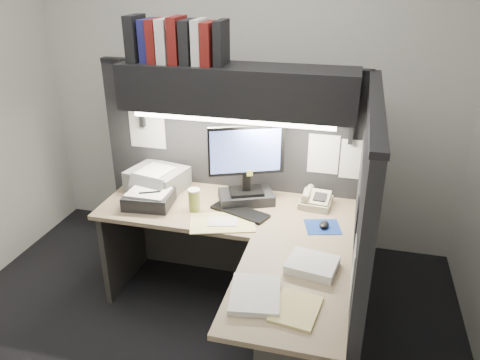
# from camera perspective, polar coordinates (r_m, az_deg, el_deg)

# --- Properties ---
(floor) EXTENTS (3.50, 3.50, 0.00)m
(floor) POSITION_cam_1_polar(r_m,az_deg,el_deg) (3.20, -6.26, -19.47)
(floor) COLOR black
(floor) RESTS_ON ground
(wall_back) EXTENTS (3.50, 0.04, 2.70)m
(wall_back) POSITION_cam_1_polar(r_m,az_deg,el_deg) (3.84, 0.65, 11.44)
(wall_back) COLOR silver
(wall_back) RESTS_ON floor
(partition_back) EXTENTS (1.90, 0.06, 1.60)m
(partition_back) POSITION_cam_1_polar(r_m,az_deg,el_deg) (3.48, -1.14, 0.51)
(partition_back) COLOR black
(partition_back) RESTS_ON floor
(partition_right) EXTENTS (0.06, 1.50, 1.60)m
(partition_right) POSITION_cam_1_polar(r_m,az_deg,el_deg) (2.71, 14.33, -7.71)
(partition_right) COLOR black
(partition_right) RESTS_ON floor
(desk) EXTENTS (1.70, 1.53, 0.73)m
(desk) POSITION_cam_1_polar(r_m,az_deg,el_deg) (2.81, 1.76, -14.56)
(desk) COLOR #9A8A62
(desk) RESTS_ON floor
(overhead_shelf) EXTENTS (1.55, 0.34, 0.30)m
(overhead_shelf) POSITION_cam_1_polar(r_m,az_deg,el_deg) (3.07, -0.42, 11.04)
(overhead_shelf) COLOR black
(overhead_shelf) RESTS_ON partition_back
(task_light_tube) EXTENTS (1.32, 0.04, 0.04)m
(task_light_tube) POSITION_cam_1_polar(r_m,az_deg,el_deg) (2.98, -1.09, 7.26)
(task_light_tube) COLOR white
(task_light_tube) RESTS_ON overhead_shelf
(monitor) EXTENTS (0.48, 0.35, 0.55)m
(monitor) POSITION_cam_1_polar(r_m,az_deg,el_deg) (3.16, 0.76, 0.85)
(monitor) COLOR black
(monitor) RESTS_ON desk
(keyboard) EXTENTS (0.42, 0.27, 0.02)m
(keyboard) POSITION_cam_1_polar(r_m,az_deg,el_deg) (3.10, -0.02, -3.87)
(keyboard) COLOR black
(keyboard) RESTS_ON desk
(mousepad) EXTENTS (0.26, 0.24, 0.00)m
(mousepad) POSITION_cam_1_polar(r_m,az_deg,el_deg) (2.99, 10.04, -5.64)
(mousepad) COLOR navy
(mousepad) RESTS_ON desk
(mouse) EXTENTS (0.07, 0.10, 0.03)m
(mouse) POSITION_cam_1_polar(r_m,az_deg,el_deg) (2.97, 10.21, -5.37)
(mouse) COLOR black
(mouse) RESTS_ON mousepad
(telephone) EXTENTS (0.22, 0.23, 0.08)m
(telephone) POSITION_cam_1_polar(r_m,az_deg,el_deg) (3.22, 9.24, -2.50)
(telephone) COLOR #B6AB8C
(telephone) RESTS_ON desk
(coffee_cup) EXTENTS (0.09, 0.09, 0.14)m
(coffee_cup) POSITION_cam_1_polar(r_m,az_deg,el_deg) (3.12, -5.60, -2.52)
(coffee_cup) COLOR #AB9E44
(coffee_cup) RESTS_ON desk
(printer) EXTENTS (0.44, 0.40, 0.15)m
(printer) POSITION_cam_1_polar(r_m,az_deg,el_deg) (3.46, -10.02, 0.10)
(printer) COLOR gray
(printer) RESTS_ON desk
(notebook_stack) EXTENTS (0.33, 0.29, 0.09)m
(notebook_stack) POSITION_cam_1_polar(r_m,az_deg,el_deg) (3.24, -11.02, -2.30)
(notebook_stack) COLOR black
(notebook_stack) RESTS_ON desk
(open_folder) EXTENTS (0.47, 0.38, 0.01)m
(open_folder) POSITION_cam_1_polar(r_m,az_deg,el_deg) (2.99, -2.16, -5.19)
(open_folder) COLOR #E2D27F
(open_folder) RESTS_ON desk
(paper_stack_a) EXTENTS (0.29, 0.26, 0.05)m
(paper_stack_a) POSITION_cam_1_polar(r_m,az_deg,el_deg) (2.58, 8.78, -10.18)
(paper_stack_a) COLOR white
(paper_stack_a) RESTS_ON desk
(paper_stack_b) EXTENTS (0.28, 0.33, 0.03)m
(paper_stack_b) POSITION_cam_1_polar(r_m,az_deg,el_deg) (2.36, 1.87, -13.80)
(paper_stack_b) COLOR white
(paper_stack_b) RESTS_ON desk
(manila_stack) EXTENTS (0.24, 0.29, 0.02)m
(manila_stack) POSITION_cam_1_polar(r_m,az_deg,el_deg) (2.31, 6.86, -15.33)
(manila_stack) COLOR #E2D27F
(manila_stack) RESTS_ON desk
(binder_row) EXTENTS (0.64, 0.25, 0.29)m
(binder_row) POSITION_cam_1_polar(r_m,az_deg,el_deg) (3.14, -7.73, 16.45)
(binder_row) COLOR black
(binder_row) RESTS_ON overhead_shelf
(pinned_papers) EXTENTS (1.76, 1.31, 0.51)m
(pinned_papers) POSITION_cam_1_polar(r_m,az_deg,el_deg) (2.97, 4.22, 1.47)
(pinned_papers) COLOR white
(pinned_papers) RESTS_ON partition_back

